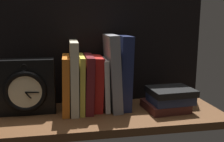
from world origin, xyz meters
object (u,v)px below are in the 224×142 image
at_px(book_white_catcher, 105,84).
at_px(book_red_requiem, 97,83).
at_px(book_cream_twain, 74,76).
at_px(book_orange_pandolfini, 66,84).
at_px(book_maroon_dawkins, 88,83).
at_px(book_yellow_seinlanguage, 81,83).
at_px(book_gray_chess, 112,72).
at_px(book_navy_bierce, 123,72).
at_px(book_stack_side, 168,99).
at_px(framed_clock, 26,87).

bearing_deg(book_white_catcher, book_red_requiem, 180.00).
relative_size(book_cream_twain, book_red_requiem, 1.29).
bearing_deg(book_orange_pandolfini, book_maroon_dawkins, 0.00).
relative_size(book_yellow_seinlanguage, book_maroon_dawkins, 1.00).
bearing_deg(book_red_requiem, book_gray_chess, -0.00).
xyz_separation_m(book_orange_pandolfini, book_white_catcher, (0.13, 0.00, -0.01)).
distance_m(book_navy_bierce, book_stack_side, 0.18).
xyz_separation_m(book_navy_bierce, framed_clock, (-0.33, -0.01, -0.04)).
height_order(book_orange_pandolfini, framed_clock, book_orange_pandolfini).
xyz_separation_m(book_orange_pandolfini, book_navy_bierce, (0.20, 0.00, 0.03)).
bearing_deg(framed_clock, book_yellow_seinlanguage, 2.49).
bearing_deg(framed_clock, book_navy_bierce, 1.37).
bearing_deg(book_orange_pandolfini, book_navy_bierce, 0.00).
bearing_deg(book_yellow_seinlanguage, book_cream_twain, -180.00).
xyz_separation_m(book_yellow_seinlanguage, book_maroon_dawkins, (0.02, -0.00, -0.00)).
distance_m(book_yellow_seinlanguage, book_maroon_dawkins, 0.02).
relative_size(book_white_catcher, book_gray_chess, 0.68).
xyz_separation_m(book_yellow_seinlanguage, book_navy_bierce, (0.15, -0.00, 0.03)).
xyz_separation_m(book_yellow_seinlanguage, book_stack_side, (0.29, -0.06, -0.06)).
distance_m(book_white_catcher, book_stack_side, 0.23).
bearing_deg(book_navy_bierce, book_red_requiem, 180.00).
bearing_deg(book_yellow_seinlanguage, book_maroon_dawkins, -0.00).
distance_m(book_cream_twain, book_yellow_seinlanguage, 0.03).
bearing_deg(book_orange_pandolfini, framed_clock, -176.50).
bearing_deg(book_cream_twain, framed_clock, -177.12).
bearing_deg(book_maroon_dawkins, framed_clock, -177.81).
bearing_deg(book_red_requiem, book_yellow_seinlanguage, 180.00).
relative_size(book_maroon_dawkins, book_stack_side, 1.14).
relative_size(book_cream_twain, book_gray_chess, 0.92).
distance_m(book_maroon_dawkins, book_stack_side, 0.28).
height_order(book_navy_bierce, book_stack_side, book_navy_bierce).
xyz_separation_m(book_maroon_dawkins, book_stack_side, (0.27, -0.06, -0.06)).
height_order(book_cream_twain, framed_clock, book_cream_twain).
height_order(book_yellow_seinlanguage, book_navy_bierce, book_navy_bierce).
height_order(book_red_requiem, book_white_catcher, book_red_requiem).
relative_size(book_white_catcher, book_navy_bierce, 0.69).
bearing_deg(book_red_requiem, book_maroon_dawkins, 180.00).
distance_m(book_red_requiem, framed_clock, 0.23).
bearing_deg(book_maroon_dawkins, book_yellow_seinlanguage, 180.00).
bearing_deg(book_gray_chess, book_stack_side, -17.37).
relative_size(book_red_requiem, book_stack_side, 1.11).
distance_m(book_red_requiem, book_gray_chess, 0.06).
bearing_deg(book_cream_twain, book_yellow_seinlanguage, 0.00).
bearing_deg(book_orange_pandolfini, book_cream_twain, 0.00).
distance_m(book_white_catcher, book_gray_chess, 0.05).
distance_m(book_yellow_seinlanguage, framed_clock, 0.18).
height_order(book_maroon_dawkins, book_stack_side, book_maroon_dawkins).
relative_size(book_maroon_dawkins, book_white_catcher, 1.08).
bearing_deg(book_white_catcher, book_yellow_seinlanguage, 180.00).
height_order(book_gray_chess, book_stack_side, book_gray_chess).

